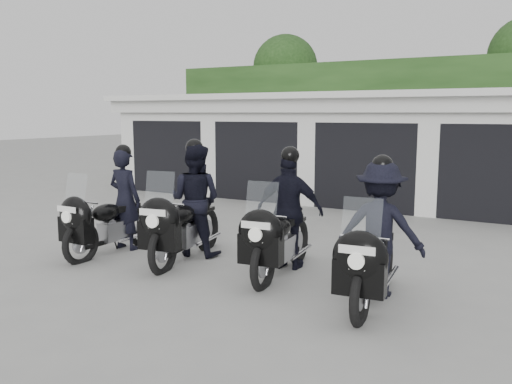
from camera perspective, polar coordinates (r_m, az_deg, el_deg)
The scene contains 7 objects.
ground at distance 8.99m, azimuth -0.20°, elevation -7.43°, with size 80.00×80.00×0.00m, color gray.
garage_block at distance 16.17m, azimuth 14.25°, elevation 4.48°, with size 16.40×6.80×2.96m.
background_vegetation at distance 20.79m, azimuth 19.04°, elevation 8.79°, with size 20.00×3.90×5.80m.
police_bike_a at distance 9.79m, azimuth -14.85°, elevation -1.77°, with size 0.66×2.24×1.95m.
police_bike_b at distance 9.17m, azimuth -7.00°, elevation -1.58°, with size 1.08×2.36×2.07m.
police_bike_c at distance 8.33m, azimuth 3.11°, elevation -2.74°, with size 1.15×2.29×1.99m.
police_bike_d at distance 7.25m, azimuth 12.65°, elevation -4.68°, with size 1.23×2.25×1.96m.
Camera 1 is at (4.32, -7.49, 2.44)m, focal length 38.00 mm.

